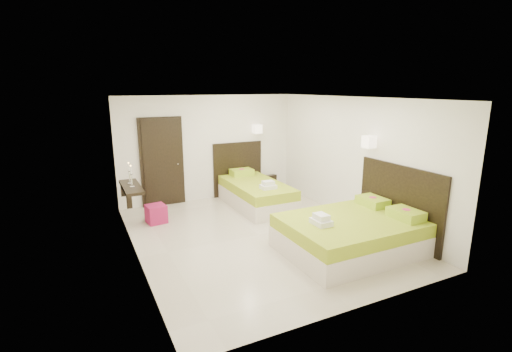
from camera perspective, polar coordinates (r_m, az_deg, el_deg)
name	(u,v)px	position (r m, az deg, el deg)	size (l,w,h in m)	color
floor	(258,235)	(7.27, 0.34, -9.04)	(5.50, 5.50, 0.00)	beige
bed_single	(255,192)	(8.93, -0.22, -2.43)	(1.34, 2.24, 1.85)	beige
bed_double	(354,232)	(6.74, 14.81, -8.31)	(2.28, 1.94, 1.88)	beige
nightstand	(265,182)	(10.25, 1.38, -0.99)	(0.49, 0.44, 0.44)	black
ottoman	(156,214)	(8.12, -15.11, -5.64)	(0.38, 0.38, 0.38)	maroon
door	(162,162)	(9.05, -14.24, 2.04)	(1.02, 0.15, 2.14)	black
console_shelf	(131,187)	(7.91, -18.69, -1.66)	(0.35, 1.20, 0.78)	black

